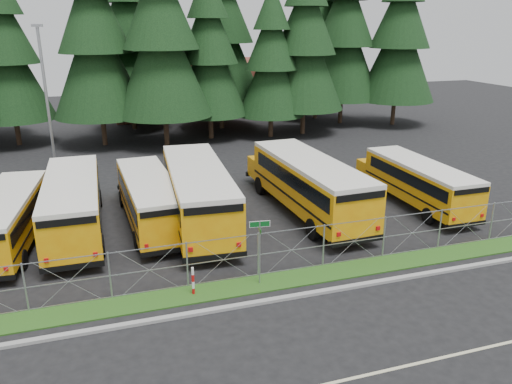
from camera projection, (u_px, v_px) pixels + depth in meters
ground at (272, 263)px, 22.40m from camera, size 120.00×120.00×0.00m
curb at (299, 296)px, 19.58m from camera, size 50.00×0.25×0.12m
grass_verge at (286, 280)px, 20.85m from camera, size 50.00×1.40×0.06m
road_lane_line at (360, 377)px, 15.18m from camera, size 50.00×0.12×0.01m
chainlink_fence at (281, 252)px, 21.17m from camera, size 44.00×0.10×2.00m
brick_building at (208, 87)px, 59.23m from camera, size 22.00×10.00×6.00m
bus_1 at (10, 219)px, 23.84m from camera, size 3.33×10.09×2.60m
bus_2 at (74, 205)px, 25.17m from camera, size 2.70×11.23×2.94m
bus_3 at (149, 200)px, 26.25m from camera, size 2.93×10.41×2.70m
bus_4 at (197, 194)px, 26.40m from camera, size 3.71×12.40×3.21m
bus_6 at (306, 186)px, 27.83m from camera, size 3.38×12.26×3.18m
bus_east at (415, 183)px, 29.21m from camera, size 2.41×9.99×2.61m
street_sign at (260, 239)px, 19.90m from camera, size 0.84×0.55×2.81m
striped_bollard at (193, 281)px, 19.55m from camera, size 0.11×0.11×1.20m
light_standard at (46, 96)px, 33.77m from camera, size 0.70×0.35×10.14m
conifer_2 at (6, 54)px, 41.54m from camera, size 6.97×6.97×15.42m
conifer_3 at (95, 42)px, 41.23m from camera, size 7.84×7.84×17.35m
conifer_4 at (161, 38)px, 40.90m from camera, size 8.14×8.14×18.01m
conifer_5 at (209, 55)px, 44.14m from camera, size 6.79×6.79×15.03m
conifer_6 at (271, 62)px, 45.04m from camera, size 6.19×6.19×13.68m
conifer_7 at (305, 45)px, 45.92m from camera, size 7.45×7.45×16.49m
conifer_8 at (344, 38)px, 50.88m from camera, size 7.92×7.92×17.52m
conifer_9 at (400, 39)px, 50.09m from camera, size 7.81×7.81×17.26m
conifer_11 at (128, 41)px, 47.93m from camera, size 7.72×7.72×17.06m
conifer_12 at (220, 33)px, 47.98m from camera, size 8.40×8.40×18.58m
conifer_13 at (318, 31)px, 53.40m from camera, size 8.47×8.47×18.73m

